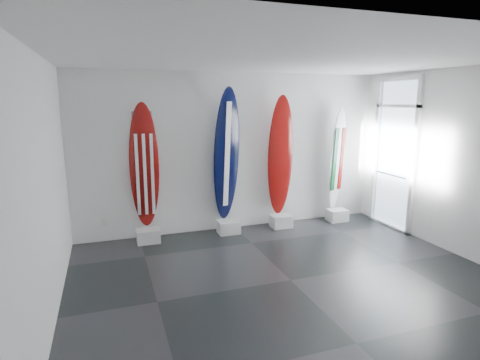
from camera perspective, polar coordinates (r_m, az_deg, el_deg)
name	(u,v)px	position (r m, az deg, el deg)	size (l,w,h in m)	color
floor	(291,280)	(5.70, 7.40, -14.33)	(6.00, 6.00, 0.00)	black
ceiling	(297,58)	(5.16, 8.30, 17.24)	(6.00, 6.00, 0.00)	white
wall_back	(234,152)	(7.51, -0.82, 4.06)	(6.00, 6.00, 0.00)	white
wall_front	(448,236)	(3.27, 28.15, -7.29)	(6.00, 6.00, 0.00)	white
wall_left	(44,193)	(4.72, -26.76, -1.68)	(5.00, 5.00, 0.00)	white
wall_right	(465,164)	(7.09, 30.02, 2.07)	(5.00, 5.00, 0.00)	white
display_block_usa	(148,236)	(7.17, -13.27, -7.96)	(0.40, 0.30, 0.24)	silver
surfboard_usa	(144,167)	(6.97, -13.82, 1.89)	(0.50, 0.08, 2.23)	maroon
display_block_navy	(229,227)	(7.45, -1.67, -6.90)	(0.40, 0.30, 0.24)	silver
surfboard_navy	(227,155)	(7.23, -1.98, 3.65)	(0.56, 0.08, 2.50)	black
display_block_swiss	(281,221)	(7.83, 6.04, -6.03)	(0.40, 0.30, 0.24)	silver
surfboard_swiss	(280,156)	(7.64, 5.92, 3.48)	(0.53, 0.08, 2.35)	maroon
display_block_italy	(337,215)	(8.44, 14.01, -5.02)	(0.40, 0.30, 0.24)	silver
surfboard_italy	(337,159)	(8.28, 14.03, 2.98)	(0.48, 0.08, 2.11)	white
wall_outlet	(104,223)	(7.36, -19.26, -5.92)	(0.09, 0.02, 0.13)	silver
glass_door	(394,156)	(8.17, 21.66, 3.33)	(0.12, 1.16, 2.85)	white
balcony	(443,196)	(9.24, 27.52, -2.14)	(2.80, 2.20, 1.20)	slate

